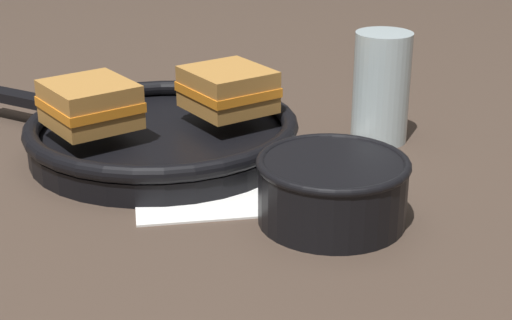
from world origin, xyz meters
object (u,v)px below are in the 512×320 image
(sandwich_near_right, at_px, (228,89))
(drinking_glass, at_px, (381,88))
(soup_bowl, at_px, (332,186))
(skillet, at_px, (161,134))
(spoon, at_px, (291,167))
(sandwich_near_left, at_px, (90,104))

(sandwich_near_right, height_order, drinking_glass, drinking_glass)
(soup_bowl, bearing_deg, sandwich_near_right, 110.12)
(skillet, height_order, drinking_glass, drinking_glass)
(soup_bowl, distance_m, spoon, 0.11)
(spoon, height_order, skillet, skillet)
(spoon, xyz_separation_m, skillet, (-0.13, 0.08, 0.01))
(soup_bowl, distance_m, sandwich_near_right, 0.22)
(skillet, relative_size, sandwich_near_right, 3.15)
(sandwich_near_left, relative_size, drinking_glass, 0.96)
(drinking_glass, bearing_deg, skillet, -177.69)
(drinking_glass, bearing_deg, sandwich_near_right, 177.87)
(drinking_glass, bearing_deg, spoon, -142.83)
(sandwich_near_left, xyz_separation_m, drinking_glass, (0.32, 0.03, -0.00))
(soup_bowl, xyz_separation_m, drinking_glass, (0.10, 0.20, 0.03))
(soup_bowl, height_order, sandwich_near_right, sandwich_near_right)
(soup_bowl, relative_size, sandwich_near_right, 1.15)
(skillet, bearing_deg, sandwich_near_left, -165.21)
(spoon, xyz_separation_m, drinking_glass, (0.12, 0.09, 0.05))
(skillet, distance_m, sandwich_near_right, 0.09)
(sandwich_near_left, bearing_deg, soup_bowl, -37.23)
(skillet, height_order, sandwich_near_left, sandwich_near_left)
(skillet, xyz_separation_m, drinking_glass, (0.25, 0.01, 0.04))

